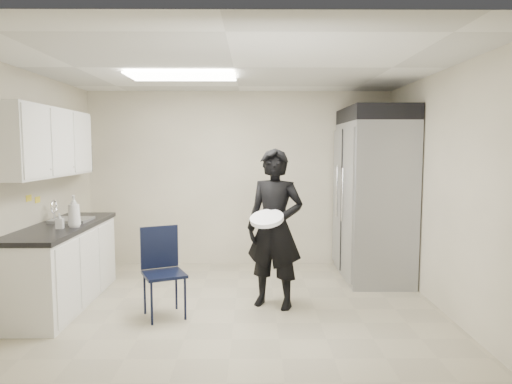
{
  "coord_description": "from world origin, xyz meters",
  "views": [
    {
      "loc": [
        0.2,
        -4.85,
        1.77
      ],
      "look_at": [
        0.23,
        0.2,
        1.28
      ],
      "focal_mm": 32.0,
      "sensor_mm": 36.0,
      "label": 1
    }
  ],
  "objects_px": {
    "commercial_fridge": "(373,201)",
    "folding_chair": "(164,274)",
    "lower_counter": "(63,267)",
    "man_tuxedo": "(275,228)"
  },
  "relations": [
    {
      "from": "commercial_fridge",
      "to": "folding_chair",
      "type": "height_order",
      "value": "commercial_fridge"
    },
    {
      "from": "lower_counter",
      "to": "man_tuxedo",
      "type": "relative_size",
      "value": 1.08
    },
    {
      "from": "commercial_fridge",
      "to": "lower_counter",
      "type": "bearing_deg",
      "value": -164.12
    },
    {
      "from": "folding_chair",
      "to": "man_tuxedo",
      "type": "height_order",
      "value": "man_tuxedo"
    },
    {
      "from": "folding_chair",
      "to": "lower_counter",
      "type": "bearing_deg",
      "value": 137.06
    },
    {
      "from": "folding_chair",
      "to": "man_tuxedo",
      "type": "distance_m",
      "value": 1.28
    },
    {
      "from": "commercial_fridge",
      "to": "man_tuxedo",
      "type": "bearing_deg",
      "value": -140.16
    },
    {
      "from": "man_tuxedo",
      "to": "commercial_fridge",
      "type": "bearing_deg",
      "value": 62.02
    },
    {
      "from": "commercial_fridge",
      "to": "folding_chair",
      "type": "bearing_deg",
      "value": -149.96
    },
    {
      "from": "lower_counter",
      "to": "folding_chair",
      "type": "distance_m",
      "value": 1.29
    }
  ]
}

